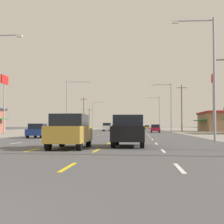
# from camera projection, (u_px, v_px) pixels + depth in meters

# --- Properties ---
(ground_plane) EXTENTS (572.00, 572.00, 0.00)m
(ground_plane) POSITION_uv_depth(u_px,v_px,m) (119.00, 132.00, 70.15)
(ground_plane) COLOR #4C4C4F
(lane_markings) EXTENTS (10.64, 227.60, 0.01)m
(lane_markings) POSITION_uv_depth(u_px,v_px,m) (126.00, 130.00, 108.51)
(lane_markings) COLOR white
(lane_markings) RESTS_ON ground
(signal_span_wire) EXTENTS (27.41, 0.53, 9.36)m
(signal_span_wire) POSITION_uv_depth(u_px,v_px,m) (54.00, 25.00, 15.26)
(signal_span_wire) COLOR brown
(signal_span_wire) RESTS_ON ground
(suv_center_turn_nearest) EXTENTS (1.98, 4.90, 1.98)m
(suv_center_turn_nearest) POSITION_uv_depth(u_px,v_px,m) (70.00, 131.00, 20.49)
(suv_center_turn_nearest) COLOR #B28C33
(suv_center_turn_nearest) RESTS_ON ground
(suv_inner_right_near) EXTENTS (1.98, 4.90, 1.98)m
(suv_inner_right_near) POSITION_uv_depth(u_px,v_px,m) (129.00, 130.00, 22.44)
(suv_inner_right_near) COLOR black
(suv_inner_right_near) RESTS_ON ground
(hatchback_far_left_mid) EXTENTS (1.72, 3.90, 1.54)m
(hatchback_far_left_mid) POSITION_uv_depth(u_px,v_px,m) (38.00, 131.00, 37.91)
(hatchback_far_left_mid) COLOR navy
(hatchback_far_left_mid) RESTS_ON ground
(hatchback_far_right_midfar) EXTENTS (1.72, 3.90, 1.54)m
(hatchback_far_right_midfar) POSITION_uv_depth(u_px,v_px,m) (155.00, 128.00, 67.52)
(hatchback_far_right_midfar) COLOR maroon
(hatchback_far_right_midfar) RESTS_ON ground
(suv_inner_left_far) EXTENTS (1.98, 4.90, 1.98)m
(suv_inner_left_far) POSITION_uv_depth(u_px,v_px,m) (107.00, 127.00, 84.71)
(suv_inner_left_far) COLOR white
(suv_inner_left_far) RESTS_ON ground
(sedan_inner_right_farther) EXTENTS (1.80, 4.50, 1.46)m
(sedan_inner_right_farther) POSITION_uv_depth(u_px,v_px,m) (137.00, 128.00, 94.57)
(sedan_inner_right_farther) COLOR #4C196B
(sedan_inner_right_farther) RESTS_ON ground
(sedan_inner_left_farthest) EXTENTS (1.80, 4.50, 1.46)m
(sedan_inner_left_farthest) POSITION_uv_depth(u_px,v_px,m) (112.00, 128.00, 97.07)
(sedan_inner_left_farthest) COLOR #4C196B
(sedan_inner_left_farthest) RESTS_ON ground
(sedan_far_left_distant_a) EXTENTS (1.80, 4.50, 1.46)m
(sedan_far_left_distant_a) POSITION_uv_depth(u_px,v_px,m) (110.00, 127.00, 129.32)
(sedan_far_left_distant_a) COLOR white
(sedan_far_left_distant_a) RESTS_ON ground
(sedan_far_right_distant_b) EXTENTS (1.80, 4.50, 1.46)m
(sedan_far_right_distant_b) POSITION_uv_depth(u_px,v_px,m) (147.00, 127.00, 133.10)
(sedan_far_right_distant_b) COLOR #B28C33
(sedan_far_right_distant_b) RESTS_ON ground
(pole_sign_left_row_1) EXTENTS (0.24, 2.73, 9.26)m
(pole_sign_left_row_1) POSITION_uv_depth(u_px,v_px,m) (4.00, 89.00, 55.84)
(pole_sign_left_row_1) COLOR gray
(pole_sign_left_row_1) RESTS_ON ground
(pole_sign_right_row_2) EXTENTS (0.24, 2.46, 10.67)m
(pole_sign_right_row_2) POSITION_uv_depth(u_px,v_px,m) (213.00, 88.00, 63.57)
(pole_sign_right_row_2) COLOR gray
(pole_sign_right_row_2) RESTS_ON ground
(streetlight_right_row_0) EXTENTS (3.51, 0.26, 10.24)m
(streetlight_right_row_0) POSITION_uv_depth(u_px,v_px,m) (210.00, 71.00, 28.96)
(streetlight_right_row_0) COLOR gray
(streetlight_right_row_0) RESTS_ON ground
(streetlight_left_row_1) EXTENTS (4.84, 0.26, 10.17)m
(streetlight_left_row_1) POSITION_uv_depth(u_px,v_px,m) (69.00, 102.00, 69.43)
(streetlight_left_row_1) COLOR gray
(streetlight_left_row_1) RESTS_ON ground
(streetlight_right_row_1) EXTENTS (4.00, 0.26, 9.47)m
(streetlight_right_row_1) POSITION_uv_depth(u_px,v_px,m) (169.00, 104.00, 67.93)
(streetlight_right_row_1) COLOR gray
(streetlight_right_row_1) RESTS_ON ground
(streetlight_left_row_2) EXTENTS (3.97, 0.26, 8.78)m
(streetlight_left_row_2) POSITION_uv_depth(u_px,v_px,m) (94.00, 113.00, 108.38)
(streetlight_left_row_2) COLOR gray
(streetlight_left_row_2) RESTS_ON ground
(streetlight_right_row_2) EXTENTS (3.97, 0.26, 10.06)m
(streetlight_right_row_2) POSITION_uv_depth(u_px,v_px,m) (158.00, 111.00, 106.91)
(streetlight_right_row_2) COLOR gray
(streetlight_right_row_2) RESTS_ON ground
(utility_pole_right_row_1) EXTENTS (2.20, 0.26, 10.44)m
(utility_pole_right_row_1) POSITION_uv_depth(u_px,v_px,m) (182.00, 107.00, 79.51)
(utility_pole_right_row_1) COLOR brown
(utility_pole_right_row_1) RESTS_ON ground
(utility_pole_left_row_2) EXTENTS (2.20, 0.26, 10.07)m
(utility_pole_left_row_2) POSITION_uv_depth(u_px,v_px,m) (84.00, 113.00, 108.83)
(utility_pole_left_row_2) COLOR brown
(utility_pole_left_row_2) RESTS_ON ground
(utility_pole_left_row_3) EXTENTS (2.20, 0.26, 8.07)m
(utility_pole_left_row_3) POSITION_uv_depth(u_px,v_px,m) (89.00, 118.00, 139.21)
(utility_pole_left_row_3) COLOR brown
(utility_pole_left_row_3) RESTS_ON ground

